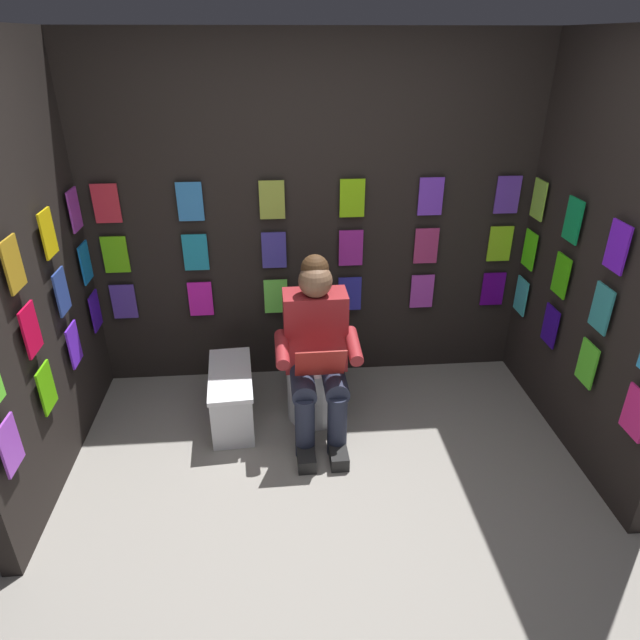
# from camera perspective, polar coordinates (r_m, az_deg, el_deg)

# --- Properties ---
(ground_plane) EXTENTS (30.00, 30.00, 0.00)m
(ground_plane) POSITION_cam_1_polar(r_m,az_deg,el_deg) (3.06, 1.84, -23.06)
(ground_plane) COLOR gray
(display_wall_back) EXTENTS (3.21, 0.14, 2.42)m
(display_wall_back) POSITION_cam_1_polar(r_m,az_deg,el_deg) (3.93, -0.87, 10.27)
(display_wall_back) COLOR black
(display_wall_back) RESTS_ON ground
(display_wall_left) EXTENTS (0.14, 1.76, 2.42)m
(display_wall_left) POSITION_cam_1_polar(r_m,az_deg,el_deg) (3.56, 27.07, 5.42)
(display_wall_left) COLOR black
(display_wall_left) RESTS_ON ground
(display_wall_right) EXTENTS (0.14, 1.76, 2.42)m
(display_wall_right) POSITION_cam_1_polar(r_m,az_deg,el_deg) (3.33, -28.37, 3.72)
(display_wall_right) COLOR black
(display_wall_right) RESTS_ON ground
(toilet) EXTENTS (0.41, 0.56, 0.77)m
(toilet) POSITION_cam_1_polar(r_m,az_deg,el_deg) (3.79, -0.62, -5.03)
(toilet) COLOR white
(toilet) RESTS_ON ground
(person_reading) EXTENTS (0.53, 0.69, 1.19)m
(person_reading) POSITION_cam_1_polar(r_m,az_deg,el_deg) (3.46, -0.32, -3.19)
(person_reading) COLOR maroon
(person_reading) RESTS_ON ground
(comic_longbox_near) EXTENTS (0.32, 0.67, 0.38)m
(comic_longbox_near) POSITION_cam_1_polar(r_m,az_deg,el_deg) (3.80, -9.11, -7.83)
(comic_longbox_near) COLOR silver
(comic_longbox_near) RESTS_ON ground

